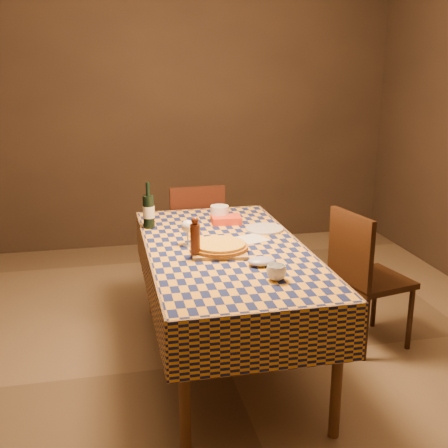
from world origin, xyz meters
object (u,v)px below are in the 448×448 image
at_px(dining_table, 226,259).
at_px(cutting_board, 219,250).
at_px(chair_right, 363,272).
at_px(pizza, 219,246).
at_px(bowl, 220,247).
at_px(white_plate, 264,229).
at_px(wine_bottle, 149,211).
at_px(chair_far, 195,234).

bearing_deg(dining_table, cutting_board, -126.60).
relative_size(cutting_board, chair_right, 0.34).
distance_m(cutting_board, pizza, 0.03).
height_order(dining_table, chair_right, chair_right).
distance_m(bowl, white_plate, 0.50).
bearing_deg(pizza, wine_bottle, 121.78).
height_order(dining_table, pizza, pizza).
xyz_separation_m(white_plate, chair_far, (-0.33, 0.79, -0.25)).
height_order(wine_bottle, white_plate, wine_bottle).
relative_size(cutting_board, bowl, 2.35).
xyz_separation_m(cutting_board, white_plate, (0.38, 0.36, -0.00)).
relative_size(dining_table, chair_right, 1.98).
height_order(cutting_board, chair_far, chair_far).
bearing_deg(chair_far, pizza, -92.22).
distance_m(chair_far, chair_right, 1.40).
height_order(wine_bottle, chair_far, wine_bottle).
relative_size(bowl, chair_right, 0.14).
bearing_deg(dining_table, pizza, -126.60).
height_order(cutting_board, wine_bottle, wine_bottle).
xyz_separation_m(cutting_board, pizza, (0.00, 0.00, 0.03)).
height_order(cutting_board, bowl, bowl).
bearing_deg(white_plate, wine_bottle, 163.83).
relative_size(pizza, white_plate, 1.63).
relative_size(wine_bottle, chair_far, 0.33).
bearing_deg(wine_bottle, pizza, -58.22).
bearing_deg(pizza, chair_right, 6.13).
distance_m(pizza, chair_right, 1.02).
bearing_deg(bowl, chair_far, 88.20).
distance_m(pizza, wine_bottle, 0.68).
height_order(white_plate, chair_right, chair_right).
bearing_deg(pizza, cutting_board, -90.00).
height_order(bowl, chair_right, chair_right).
relative_size(pizza, chair_right, 0.44).
distance_m(cutting_board, chair_far, 1.18).
bearing_deg(chair_right, dining_table, -177.97).
xyz_separation_m(bowl, white_plate, (0.37, 0.33, -0.01)).
height_order(cutting_board, pizza, pizza).
bearing_deg(pizza, white_plate, 43.81).
bearing_deg(bowl, wine_bottle, 123.79).
height_order(wine_bottle, chair_right, wine_bottle).
relative_size(pizza, wine_bottle, 1.32).
distance_m(dining_table, chair_far, 1.09).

